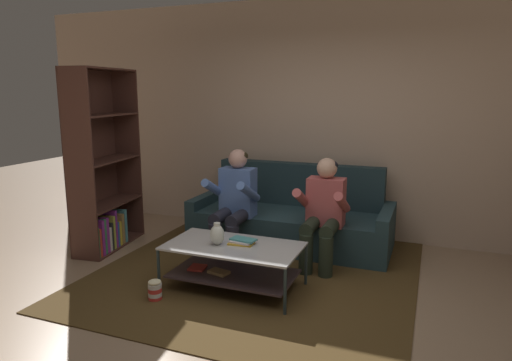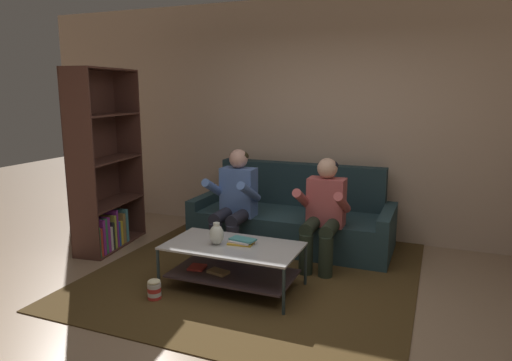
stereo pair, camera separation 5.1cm
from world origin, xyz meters
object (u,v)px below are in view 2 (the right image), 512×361
(vase, at_px, (217,234))
(bookshelf, at_px, (102,184))
(person_seated_right, at_px, (324,209))
(coffee_table, at_px, (232,259))
(person_seated_left, at_px, (235,199))
(couch, at_px, (293,220))
(popcorn_tub, at_px, (154,289))
(book_stack, at_px, (242,241))

(vase, xyz_separation_m, bookshelf, (-1.73, 0.53, 0.23))
(person_seated_right, relative_size, bookshelf, 0.55)
(coffee_table, bearing_deg, vase, -163.52)
(person_seated_right, xyz_separation_m, vase, (-0.77, -0.89, -0.09))
(person_seated_left, height_order, vase, person_seated_left)
(couch, distance_m, popcorn_tub, 2.00)
(bookshelf, bearing_deg, coffee_table, -14.81)
(person_seated_left, distance_m, bookshelf, 1.55)
(person_seated_left, relative_size, coffee_table, 0.95)
(couch, xyz_separation_m, person_seated_left, (-0.50, -0.55, 0.34))
(book_stack, bearing_deg, popcorn_tub, -138.34)
(couch, height_order, vase, couch)
(couch, height_order, person_seated_left, person_seated_left)
(bookshelf, bearing_deg, vase, -17.12)
(person_seated_right, relative_size, popcorn_tub, 5.98)
(couch, xyz_separation_m, bookshelf, (-2.00, -0.91, 0.46))
(person_seated_left, relative_size, bookshelf, 0.57)
(person_seated_right, relative_size, coffee_table, 0.92)
(person_seated_right, distance_m, book_stack, 0.98)
(couch, height_order, coffee_table, couch)
(popcorn_tub, bearing_deg, bookshelf, 144.22)
(coffee_table, distance_m, book_stack, 0.19)
(person_seated_left, relative_size, popcorn_tub, 6.21)
(coffee_table, distance_m, vase, 0.27)
(couch, bearing_deg, person_seated_right, -47.91)
(person_seated_left, distance_m, coffee_table, 0.99)
(person_seated_right, bearing_deg, coffee_table, -126.70)
(vase, bearing_deg, couch, 79.45)
(person_seated_right, distance_m, coffee_table, 1.11)
(book_stack, bearing_deg, couch, 87.16)
(person_seated_left, height_order, book_stack, person_seated_left)
(person_seated_left, height_order, coffee_table, person_seated_left)
(coffee_table, relative_size, book_stack, 4.79)
(book_stack, height_order, bookshelf, bookshelf)
(popcorn_tub, bearing_deg, coffee_table, 41.20)
(couch, distance_m, vase, 1.49)
(vase, relative_size, bookshelf, 0.10)
(couch, distance_m, person_seated_right, 0.81)
(bookshelf, bearing_deg, person_seated_right, 8.11)
(popcorn_tub, bearing_deg, book_stack, 41.66)
(coffee_table, bearing_deg, bookshelf, 165.19)
(person_seated_left, xyz_separation_m, coffee_table, (0.37, -0.85, -0.35))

